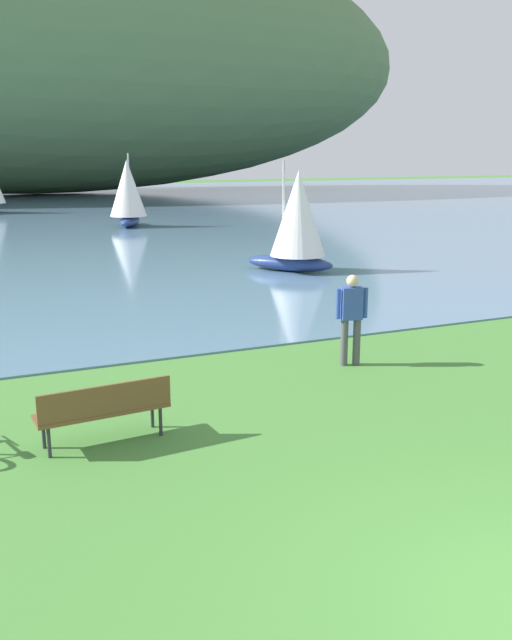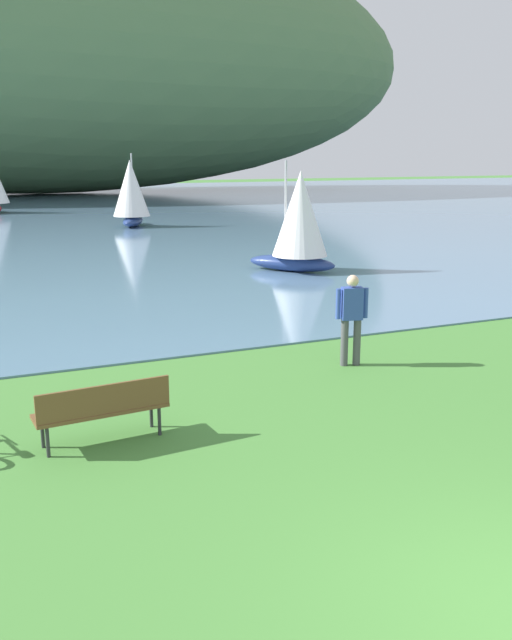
{
  "view_description": "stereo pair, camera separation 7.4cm",
  "coord_description": "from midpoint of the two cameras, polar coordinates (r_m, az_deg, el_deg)",
  "views": [
    {
      "loc": [
        -4.46,
        -3.47,
        3.83
      ],
      "look_at": [
        0.24,
        7.22,
        1.0
      ],
      "focal_mm": 38.31,
      "sensor_mm": 36.0,
      "label": 1
    },
    {
      "loc": [
        -4.39,
        -3.5,
        3.83
      ],
      "look_at": [
        0.24,
        7.22,
        1.0
      ],
      "focal_mm": 38.31,
      "sensor_mm": 36.0,
      "label": 2
    }
  ],
  "objects": [
    {
      "name": "sailboat_far_off",
      "position": [
        22.65,
        3.34,
        8.31
      ],
      "size": [
        2.79,
        2.96,
        3.61
      ],
      "color": "navy",
      "rests_on": "bay_water"
    },
    {
      "name": "person_at_shoreline",
      "position": [
        12.68,
        7.8,
        0.5
      ],
      "size": [
        0.59,
        0.31,
        1.71
      ],
      "color": "#4C4C51",
      "rests_on": "ground"
    },
    {
      "name": "sailboat_toward_hillside",
      "position": [
        37.79,
        -10.71,
        10.42
      ],
      "size": [
        2.58,
        3.4,
        3.88
      ],
      "color": "navy",
      "rests_on": "bay_water"
    },
    {
      "name": "park_bench_near_camera",
      "position": [
        9.49,
        -12.81,
        -7.14
      ],
      "size": [
        1.83,
        0.63,
        0.88
      ],
      "color": "brown",
      "rests_on": "ground"
    },
    {
      "name": "bay_water",
      "position": [
        52.53,
        -19.1,
        8.73
      ],
      "size": [
        180.0,
        80.0,
        0.04
      ],
      "primitive_type": "cube",
      "color": "#5B7F9E",
      "rests_on": "ground"
    },
    {
      "name": "distant_hillside",
      "position": [
        73.58,
        -18.69,
        20.55
      ],
      "size": [
        81.14,
        28.0,
        27.02
      ],
      "primitive_type": "ellipsoid",
      "color": "#567A4C",
      "rests_on": "bay_water"
    }
  ]
}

